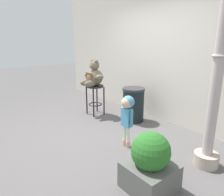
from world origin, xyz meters
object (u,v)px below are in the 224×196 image
bar_stool_with_teddy (95,94)px  trash_bin (133,104)px  child_walking (127,110)px  lamppost (215,95)px  teddy_bear (94,76)px  planter_with_shrub (150,164)px

bar_stool_with_teddy → trash_bin: size_ratio=0.96×
child_walking → trash_bin: (-0.78, 0.88, -0.26)m
bar_stool_with_teddy → lamppost: (2.73, 0.04, 0.51)m
bar_stool_with_teddy → lamppost: 2.78m
teddy_bear → trash_bin: (0.85, 0.45, -0.55)m
bar_stool_with_teddy → trash_bin: 0.96m
bar_stool_with_teddy → teddy_bear: (-0.00, -0.03, 0.41)m
teddy_bear → planter_with_shrub: bearing=-19.7°
teddy_bear → lamppost: bearing=1.4°
teddy_bear → trash_bin: size_ratio=0.81×
bar_stool_with_teddy → child_walking: (1.63, -0.47, 0.12)m
bar_stool_with_teddy → lamppost: lamppost is taller
teddy_bear → child_walking: (1.63, -0.44, -0.29)m
child_walking → lamppost: bearing=146.1°
bar_stool_with_teddy → child_walking: child_walking is taller
planter_with_shrub → trash_bin: bearing=141.4°
bar_stool_with_teddy → child_walking: size_ratio=0.81×
lamppost → planter_with_shrub: 1.21m
bar_stool_with_teddy → teddy_bear: teddy_bear is taller
bar_stool_with_teddy → trash_bin: bearing=26.0°
teddy_bear → lamppost: (2.73, 0.07, 0.10)m
teddy_bear → trash_bin: bearing=27.7°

